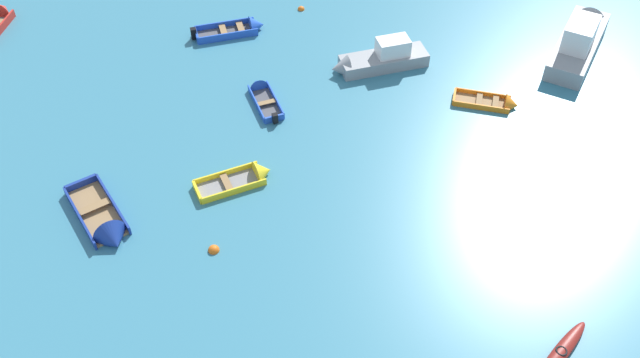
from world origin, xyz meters
The scene contains 10 objects.
rowboat_yellow_distant_center centered at (-3.05, 20.00, 0.16)m, with size 3.50×2.71×1.13m.
motor_launch_grey_back_row_center centered at (1.98, 28.70, 0.51)m, with size 5.16×3.17×1.78m.
rowboat_blue_outer_left centered at (-5.60, 31.06, 0.20)m, with size 3.96×2.51×1.11m.
rowboat_orange_center centered at (8.08, 26.32, 0.14)m, with size 3.22×1.44×1.01m.
kayak_maroon_near_camera centered at (9.40, 12.73, 0.16)m, with size 2.44×3.10×0.33m.
rowboat_deep_blue_near_right centered at (-8.28, 16.35, 0.20)m, with size 3.78×4.14×1.39m.
motor_launch_grey_far_right centered at (12.46, 31.54, 0.74)m, with size 4.15×7.14×2.56m.
rowboat_blue_near_left centered at (-3.56, 25.72, 0.16)m, with size 2.28×3.21×0.93m.
mooring_buoy_trailing centered at (-3.76, 15.91, 0.00)m, with size 0.46×0.46×0.46m, color orange.
mooring_buoy_far_field centered at (-2.67, 33.61, 0.00)m, with size 0.40×0.40×0.40m, color orange.
Camera 1 is at (2.53, -1.16, 22.32)m, focal length 39.90 mm.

